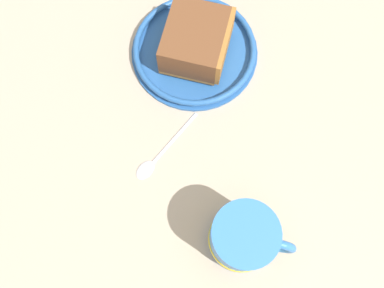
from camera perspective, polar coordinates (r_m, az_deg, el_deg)
ground_plane at (r=63.55cm, az=2.46°, el=3.19°), size 138.45×138.45×3.15cm
small_plate at (r=65.41cm, az=0.34°, el=12.03°), size 18.46×18.46×1.75cm
cake_slice at (r=63.01cm, az=0.59°, el=13.19°), size 12.95×13.00×5.36cm
tea_mug at (r=53.96cm, az=6.63°, el=-11.98°), size 8.95×8.84×9.42cm
teaspoon at (r=59.91cm, az=-4.85°, el=-1.89°), size 4.83×12.04×0.80cm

